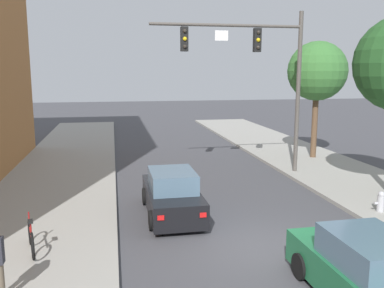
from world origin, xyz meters
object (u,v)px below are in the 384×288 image
at_px(car_following_green, 367,274).
at_px(bicycle_leaning, 31,238).
at_px(fire_hydrant, 381,202).
at_px(traffic_signal_mast, 258,62).
at_px(car_lead_black, 172,195).
at_px(street_tree_second, 317,72).

relative_size(car_following_green, bicycle_leaning, 2.46).
bearing_deg(fire_hydrant, traffic_signal_mast, 111.13).
distance_m(traffic_signal_mast, bicycle_leaning, 12.45).
relative_size(bicycle_leaning, fire_hydrant, 2.40).
bearing_deg(car_lead_black, bicycle_leaning, -148.27).
height_order(car_following_green, street_tree_second, street_tree_second).
distance_m(car_following_green, street_tree_second, 15.81).
bearing_deg(fire_hydrant, street_tree_second, 77.04).
bearing_deg(bicycle_leaning, car_lead_black, 31.73).
height_order(fire_hydrant, street_tree_second, street_tree_second).
xyz_separation_m(traffic_signal_mast, street_tree_second, (4.46, 2.94, -0.44)).
xyz_separation_m(car_following_green, fire_hydrant, (3.83, 4.97, -0.22)).
xyz_separation_m(fire_hydrant, street_tree_second, (2.09, 9.07, 4.42)).
relative_size(car_lead_black, car_following_green, 1.00).
height_order(traffic_signal_mast, bicycle_leaning, traffic_signal_mast).
bearing_deg(car_following_green, street_tree_second, 67.15).
height_order(traffic_signal_mast, street_tree_second, traffic_signal_mast).
relative_size(car_lead_black, fire_hydrant, 5.90).
bearing_deg(bicycle_leaning, car_following_green, -27.24).
relative_size(bicycle_leaning, street_tree_second, 0.27).
bearing_deg(traffic_signal_mast, car_following_green, -97.48).
distance_m(fire_hydrant, street_tree_second, 10.30).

